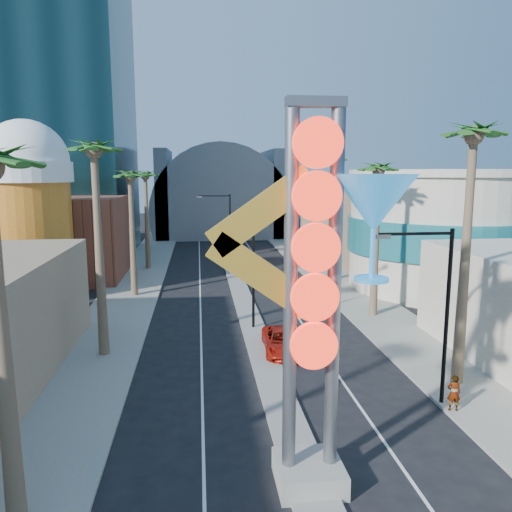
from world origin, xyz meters
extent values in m
cube|color=gray|center=(-9.50, 35.00, 0.07)|extent=(5.00, 100.00, 0.15)
cube|color=gray|center=(9.50, 35.00, 0.07)|extent=(5.00, 100.00, 0.15)
cube|color=gray|center=(0.00, 38.00, 0.07)|extent=(1.60, 84.00, 0.15)
cube|color=black|center=(-22.00, 52.00, 25.00)|extent=(20.00, 20.00, 50.00)
cube|color=brown|center=(-16.00, 38.00, 4.00)|extent=(10.00, 10.00, 8.00)
cube|color=#92795E|center=(16.00, 48.00, 5.00)|extent=(10.00, 20.00, 10.00)
cylinder|color=#B94518|center=(-17.00, 30.00, 5.00)|extent=(6.40, 6.40, 10.00)
cylinder|color=white|center=(-17.00, 30.00, 10.40)|extent=(7.00, 7.00, 1.60)
sphere|color=white|center=(-17.00, 30.00, 11.20)|extent=(6.60, 6.60, 6.60)
cylinder|color=#B9B29D|center=(18.00, 30.00, 5.00)|extent=(16.00, 16.00, 10.00)
cylinder|color=teal|center=(18.00, 30.00, 5.00)|extent=(16.60, 16.60, 3.00)
cylinder|color=#B9B29D|center=(18.00, 30.00, 10.30)|extent=(16.60, 16.60, 0.60)
cylinder|color=slate|center=(0.00, 72.00, 4.00)|extent=(22.00, 16.00, 22.00)
cube|color=slate|center=(-9.00, 72.00, 7.00)|extent=(2.00, 16.00, 14.00)
cube|color=slate|center=(9.00, 72.00, 7.00)|extent=(2.00, 16.00, 14.00)
cube|color=gray|center=(0.00, 3.00, 0.40)|extent=(2.20, 2.20, 0.80)
cylinder|color=slate|center=(-0.70, 3.00, 6.50)|extent=(0.44, 0.44, 12.00)
cylinder|color=slate|center=(0.70, 3.00, 6.50)|extent=(0.44, 0.44, 12.00)
cube|color=slate|center=(0.00, 3.00, 12.40)|extent=(1.80, 0.50, 0.30)
cylinder|color=red|center=(0.00, 2.65, 11.20)|extent=(1.50, 0.25, 1.50)
cylinder|color=red|center=(0.00, 2.65, 9.65)|extent=(1.50, 0.25, 1.50)
cylinder|color=red|center=(0.00, 2.65, 8.10)|extent=(1.50, 0.25, 1.50)
cylinder|color=red|center=(0.00, 2.65, 6.55)|extent=(1.50, 0.25, 1.50)
cylinder|color=red|center=(0.00, 2.65, 5.00)|extent=(1.50, 0.25, 1.50)
cube|color=gold|center=(-1.60, 3.00, 9.20)|extent=(3.47, 0.25, 2.80)
cube|color=gold|center=(-1.60, 3.00, 7.20)|extent=(3.47, 0.25, 2.80)
cone|color=#237FC9|center=(1.90, 3.00, 9.40)|extent=(2.60, 2.60, 1.80)
cylinder|color=#237FC9|center=(1.90, 3.00, 7.80)|extent=(0.16, 0.16, 1.60)
cylinder|color=#237FC9|center=(1.90, 3.00, 7.00)|extent=(1.10, 1.10, 0.12)
cylinder|color=black|center=(0.00, 20.00, 4.00)|extent=(0.18, 0.18, 8.00)
cube|color=black|center=(1.80, 20.00, 7.80)|extent=(3.60, 0.12, 0.12)
cube|color=slate|center=(3.40, 20.00, 7.70)|extent=(0.60, 0.25, 0.18)
cylinder|color=black|center=(0.00, 44.00, 4.00)|extent=(0.18, 0.18, 8.00)
cube|color=black|center=(-1.80, 44.00, 7.80)|extent=(3.60, 0.12, 0.12)
cube|color=slate|center=(-3.40, 44.00, 7.70)|extent=(0.60, 0.25, 0.18)
cylinder|color=black|center=(7.20, 8.00, 4.00)|extent=(0.18, 0.18, 8.00)
cube|color=black|center=(5.58, 8.00, 7.80)|extent=(3.24, 0.12, 0.12)
cube|color=slate|center=(4.14, 8.00, 7.70)|extent=(0.60, 0.25, 0.18)
cylinder|color=brown|center=(-9.00, 2.00, 5.25)|extent=(0.40, 0.40, 10.50)
cylinder|color=brown|center=(-9.00, 16.00, 5.75)|extent=(0.40, 0.40, 11.50)
sphere|color=#25541C|center=(-9.00, 16.00, 11.50)|extent=(2.40, 2.40, 2.40)
cylinder|color=brown|center=(-9.00, 30.00, 5.00)|extent=(0.40, 0.40, 10.00)
sphere|color=#25541C|center=(-9.00, 30.00, 10.00)|extent=(2.40, 2.40, 2.40)
cylinder|color=brown|center=(-9.00, 42.00, 5.00)|extent=(0.40, 0.40, 10.00)
sphere|color=#25541C|center=(-9.00, 42.00, 10.00)|extent=(2.40, 2.40, 2.40)
cylinder|color=brown|center=(9.00, 10.00, 6.00)|extent=(0.40, 0.40, 12.00)
sphere|color=#25541C|center=(9.00, 10.00, 12.00)|extent=(2.40, 2.40, 2.40)
cylinder|color=brown|center=(9.00, 22.00, 5.25)|extent=(0.40, 0.40, 10.50)
sphere|color=#25541C|center=(9.00, 22.00, 10.50)|extent=(2.40, 2.40, 2.40)
cylinder|color=brown|center=(9.00, 34.00, 5.75)|extent=(0.40, 0.40, 11.50)
sphere|color=#25541C|center=(9.00, 34.00, 11.50)|extent=(2.40, 2.40, 2.40)
imported|color=#AE1A0D|center=(1.24, 15.44, 0.67)|extent=(2.47, 4.93, 1.34)
imported|color=gray|center=(7.30, 7.17, 0.95)|extent=(0.65, 0.49, 1.61)
camera|label=1|loc=(-3.51, -11.96, 10.33)|focal=35.00mm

